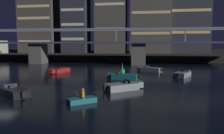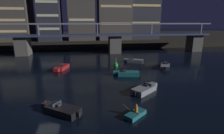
{
  "view_description": "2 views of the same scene",
  "coord_description": "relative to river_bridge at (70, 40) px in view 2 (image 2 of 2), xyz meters",
  "views": [
    {
      "loc": [
        15.35,
        -22.34,
        5.36
      ],
      "look_at": [
        10.12,
        13.86,
        1.64
      ],
      "focal_mm": 35.98,
      "sensor_mm": 36.0,
      "label": 1
    },
    {
      "loc": [
        4.77,
        -19.14,
        9.86
      ],
      "look_at": [
        9.52,
        12.84,
        1.46
      ],
      "focal_mm": 28.15,
      "sensor_mm": 36.0,
      "label": 2
    }
  ],
  "objects": [
    {
      "name": "river_bridge",
      "position": [
        0.0,
        0.0,
        0.0
      ],
      "size": [
        89.28,
        6.4,
        9.38
      ],
      "color": "#4C4944",
      "rests_on": "ground"
    },
    {
      "name": "speedboat_mid_center",
      "position": [
        12.25,
        -24.92,
        -3.83
      ],
      "size": [
        5.22,
        2.57,
        1.16
      ],
      "color": "#196066",
      "rests_on": "ground"
    },
    {
      "name": "tower_west_low",
      "position": [
        -23.33,
        21.74,
        8.33
      ],
      "size": [
        12.91,
        11.4,
        21.04
      ],
      "color": "#423D38",
      "rests_on": "far_riverbank"
    },
    {
      "name": "ground_plane",
      "position": [
        -0.0,
        -36.56,
        -4.24
      ],
      "size": [
        400.0,
        400.0,
        0.0
      ],
      "primitive_type": "plane",
      "color": "black"
    },
    {
      "name": "speedboat_far_left",
      "position": [
        21.7,
        -20.77,
        -3.83
      ],
      "size": [
        3.43,
        4.93,
        1.16
      ],
      "color": "gray",
      "rests_on": "ground"
    },
    {
      "name": "speedboat_near_right",
      "position": [
        -0.56,
        -18.58,
        -3.83
      ],
      "size": [
        2.92,
        5.15,
        1.16
      ],
      "color": "maroon",
      "rests_on": "ground"
    },
    {
      "name": "speedboat_near_center",
      "position": [
        16.5,
        -14.55,
        -3.83
      ],
      "size": [
        5.0,
        3.28,
        1.16
      ],
      "color": "gray",
      "rests_on": "ground"
    },
    {
      "name": "speedboat_mid_left",
      "position": [
        1.82,
        -37.52,
        -3.83
      ],
      "size": [
        4.71,
        3.96,
        1.16
      ],
      "color": "black",
      "rests_on": "ground"
    },
    {
      "name": "far_riverbank",
      "position": [
        -0.0,
        48.01,
        -3.14
      ],
      "size": [
        240.0,
        80.0,
        2.2
      ],
      "primitive_type": "cube",
      "color": "black",
      "rests_on": "ground"
    },
    {
      "name": "tower_west_tall",
      "position": [
        -9.19,
        20.4,
        10.47
      ],
      "size": [
        8.64,
        8.81,
        25.32
      ],
      "color": "#282833",
      "rests_on": "far_riverbank"
    },
    {
      "name": "channel_buoy",
      "position": [
        11.34,
        -17.53,
        -3.76
      ],
      "size": [
        0.9,
        0.9,
        1.76
      ],
      "color": "green",
      "rests_on": "ground"
    },
    {
      "name": "dinghy_with_paddler",
      "position": [
        9.74,
        -39.38,
        -3.96
      ],
      "size": [
        2.71,
        2.67,
        1.36
      ],
      "color": "#196066",
      "rests_on": "ground"
    },
    {
      "name": "speedboat_mid_right",
      "position": [
        12.92,
        -33.0,
        -3.83
      ],
      "size": [
        4.66,
        4.05,
        1.16
      ],
      "color": "gray",
      "rests_on": "ground"
    }
  ]
}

